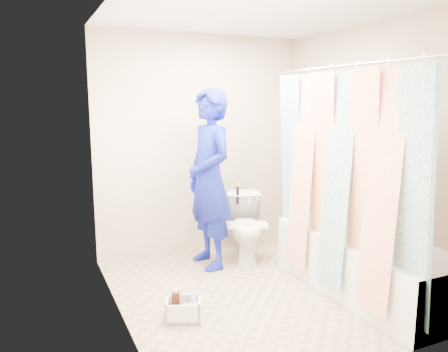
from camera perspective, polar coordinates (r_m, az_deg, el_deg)
name	(u,v)px	position (r m, az deg, el deg)	size (l,w,h in m)	color
floor	(257,290)	(4.07, 4.27, -14.60)	(2.60, 2.60, 0.00)	tan
ceiling	(260,10)	(3.78, 4.76, 20.78)	(2.40, 2.60, 0.02)	silver
wall_back	(202,144)	(4.91, -2.89, 4.19)	(2.40, 0.02, 2.40)	#C7B199
wall_front	(366,184)	(2.69, 18.04, -0.96)	(2.40, 0.02, 2.40)	#C7B199
wall_left	(116,166)	(3.33, -13.88, 1.24)	(0.02, 2.60, 2.40)	#C7B199
wall_right	(367,151)	(4.44, 18.20, 3.12)	(0.02, 2.60, 2.40)	#C7B199
bathtub	(365,263)	(4.12, 17.90, -10.75)	(0.70, 1.75, 0.50)	white
curtain_rod	(344,66)	(3.66, 15.38, 13.71)	(0.02, 0.02, 1.90)	silver
shower_curtain	(339,182)	(3.71, 14.73, -0.77)	(0.06, 1.75, 1.80)	white
toilet	(246,227)	(4.70, 2.87, -6.72)	(0.38, 0.67, 0.69)	white
tank_lid	(247,225)	(4.57, 3.02, -6.40)	(0.42, 0.18, 0.03)	white
tank_internals	(241,193)	(4.79, 2.20, -2.27)	(0.16, 0.09, 0.22)	black
plumber	(209,179)	(4.38, -1.93, -0.43)	(0.66, 0.43, 1.80)	#101CA5
cleaning_caddy	(185,310)	(3.56, -5.17, -17.03)	(0.33, 0.30, 0.20)	white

